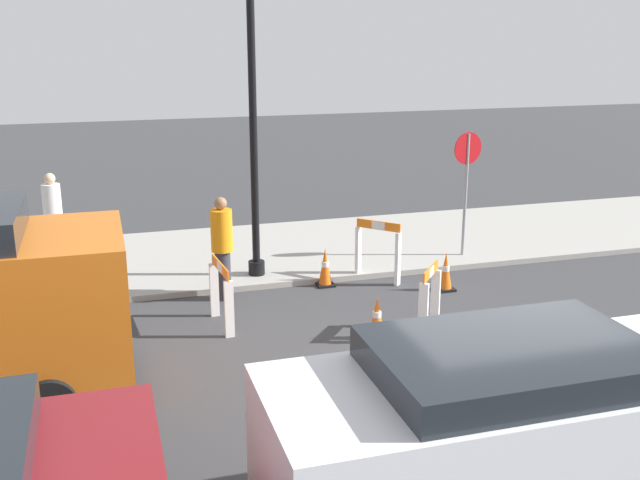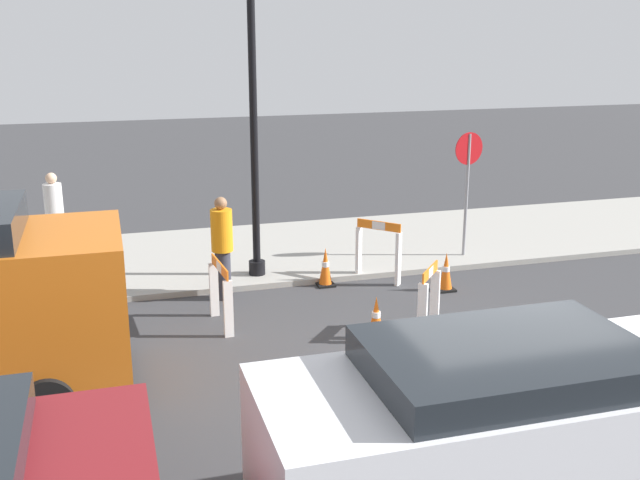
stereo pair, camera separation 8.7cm
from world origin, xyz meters
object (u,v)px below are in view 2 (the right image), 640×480
Objects in this scene: stop_sign at (468,174)px; streetlamp_post at (252,66)px; parked_car_1 at (501,431)px; person_worker at (222,245)px; person_pedestrian at (55,214)px.

streetlamp_post is at bearing -9.35° from stop_sign.
streetlamp_post reaches higher than parked_car_1.
parked_car_1 is at bearing -85.33° from streetlamp_post.
person_worker is at bearing -131.99° from streetlamp_post.
streetlamp_post is 4.72m from person_pedestrian.
stop_sign is 1.37× the size of person_worker.
person_pedestrian is at bearing 151.12° from streetlamp_post.
streetlamp_post is 2.40× the size of stop_sign.
person_worker is (-4.74, -0.84, -0.75)m from stop_sign.
stop_sign reaches higher than person_worker.
person_worker is 3.78m from person_pedestrian.
parked_car_1 is at bearing 55.23° from stop_sign.
parked_car_1 is (3.99, -9.22, 0.02)m from person_pedestrian.
person_worker is (-0.72, -0.80, -2.77)m from streetlamp_post.
person_worker is 6.69m from parked_car_1.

